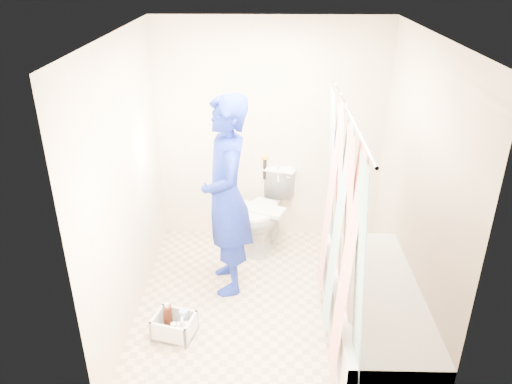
{
  "coord_description": "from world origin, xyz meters",
  "views": [
    {
      "loc": [
        -0.04,
        -3.71,
        2.94
      ],
      "look_at": [
        -0.13,
        0.36,
        0.97
      ],
      "focal_mm": 35.0,
      "sensor_mm": 36.0,
      "label": 1
    }
  ],
  "objects_px": {
    "bathtub": "(373,312)",
    "plumber": "(227,197)",
    "cleaning_caddy": "(175,327)",
    "toilet": "(265,210)"
  },
  "relations": [
    {
      "from": "bathtub",
      "to": "plumber",
      "type": "distance_m",
      "value": 1.59
    },
    {
      "from": "bathtub",
      "to": "toilet",
      "type": "relative_size",
      "value": 2.09
    },
    {
      "from": "cleaning_caddy",
      "to": "bathtub",
      "type": "bearing_deg",
      "value": 15.59
    },
    {
      "from": "toilet",
      "to": "plumber",
      "type": "bearing_deg",
      "value": -92.72
    },
    {
      "from": "toilet",
      "to": "plumber",
      "type": "height_order",
      "value": "plumber"
    },
    {
      "from": "bathtub",
      "to": "plumber",
      "type": "relative_size",
      "value": 0.93
    },
    {
      "from": "plumber",
      "to": "cleaning_caddy",
      "type": "distance_m",
      "value": 1.2
    },
    {
      "from": "bathtub",
      "to": "plumber",
      "type": "height_order",
      "value": "plumber"
    },
    {
      "from": "bathtub",
      "to": "toilet",
      "type": "xyz_separation_m",
      "value": [
        -0.91,
        1.48,
        0.15
      ]
    },
    {
      "from": "bathtub",
      "to": "cleaning_caddy",
      "type": "distance_m",
      "value": 1.65
    }
  ]
}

